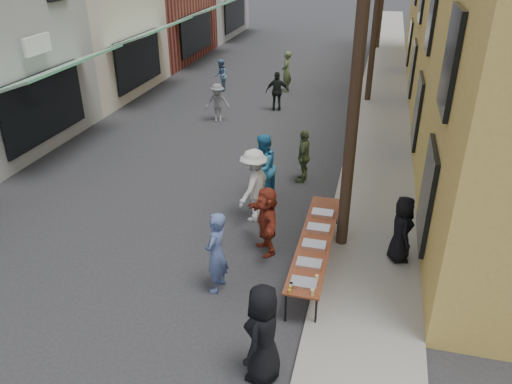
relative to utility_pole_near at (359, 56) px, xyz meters
The scene contains 24 objects.
ground 6.91m from the utility_pole_near, 145.10° to the right, with size 120.00×120.00×0.00m, color #28282B.
sidewalk 12.82m from the utility_pole_near, 86.66° to the left, with size 2.20×60.00×0.10m, color gray.
utility_pole_near is the anchor object (origin of this frame).
serving_table 3.96m from the utility_pole_near, 115.43° to the right, with size 0.70×4.00×0.75m.
catering_tray_sausage 4.62m from the utility_pole_near, 100.49° to the right, with size 0.50×0.33×0.08m, color maroon.
catering_tray_foil_b 4.27m from the utility_pole_near, 103.70° to the right, with size 0.50×0.33×0.08m, color #B2B2B7.
catering_tray_buns 3.98m from the utility_pole_near, 110.30° to the right, with size 0.50×0.33×0.08m, color tan.
catering_tray_foil_d 3.80m from the utility_pole_near, 127.50° to the right, with size 0.50×0.33×0.08m, color #B2B2B7.
catering_tray_buns_end 3.74m from the utility_pole_near, behind, with size 0.50×0.33×0.08m, color tan.
condiment_jar_a 4.83m from the utility_pole_near, 103.49° to the right, with size 0.07×0.07×0.08m, color #A57F26.
condiment_jar_b 4.76m from the utility_pole_near, 103.94° to the right, with size 0.07×0.07×0.08m, color #A57F26.
condiment_jar_c 4.70m from the utility_pole_near, 104.41° to the right, with size 0.07×0.07×0.08m, color #A57F26.
cup_stack 4.73m from the utility_pole_near, 95.80° to the right, with size 0.08×0.08×0.12m, color tan.
guest_front_a 5.70m from the utility_pole_near, 101.71° to the right, with size 0.90×0.59×1.85m, color black.
guest_front_b 4.88m from the utility_pole_near, 135.88° to the right, with size 0.66×0.43×1.81m, color #4C5F94.
guest_front_c 4.68m from the utility_pole_near, 141.74° to the left, with size 0.93×0.72×1.91m, color teal.
guest_front_d 4.30m from the utility_pole_near, 162.97° to the left, with size 1.26×0.72×1.95m, color silver.
guest_front_e 5.14m from the utility_pole_near, 114.25° to the left, with size 0.96×0.40×1.64m, color #4F5E36.
guest_queue_back 4.10m from the utility_pole_near, 158.79° to the right, with size 1.54×0.49×1.66m, color maroon.
server 3.86m from the utility_pole_near, 16.60° to the right, with size 0.77×0.50×1.57m, color black.
passerby_left 10.41m from the utility_pole_near, 125.74° to the left, with size 0.98×0.56×1.51m, color slate.
passerby_mid 11.08m from the utility_pole_near, 110.53° to the left, with size 0.96×0.40×1.64m, color black.
passerby_right 13.75m from the utility_pole_near, 106.84° to the left, with size 0.69×0.45×1.89m, color #526339.
passerby_far 14.39m from the utility_pole_near, 119.67° to the left, with size 0.72×0.56×1.47m, color #567BA7.
Camera 1 is at (4.78, -7.27, 6.66)m, focal length 35.00 mm.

